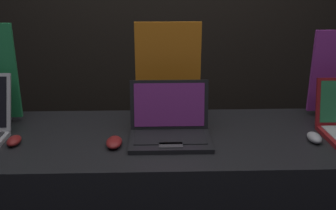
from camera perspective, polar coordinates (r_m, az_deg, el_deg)
name	(u,v)px	position (r m, az deg, el deg)	size (l,w,h in m)	color
wall_back	(163,10)	(2.94, -0.79, 13.56)	(8.00, 0.05, 2.80)	black
mouse_front	(14,141)	(1.86, -21.43, -4.84)	(0.06, 0.10, 0.04)	maroon
laptop_middle	(170,126)	(1.78, 0.27, -3.11)	(0.36, 0.28, 0.25)	black
mouse_middle	(114,142)	(1.74, -7.83, -5.37)	(0.07, 0.12, 0.04)	maroon
promo_stand_middle	(168,73)	(1.98, 0.00, 4.63)	(0.33, 0.07, 0.49)	black
mouse_back	(314,138)	(1.88, 20.47, -4.45)	(0.06, 0.10, 0.04)	#B2B2B7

